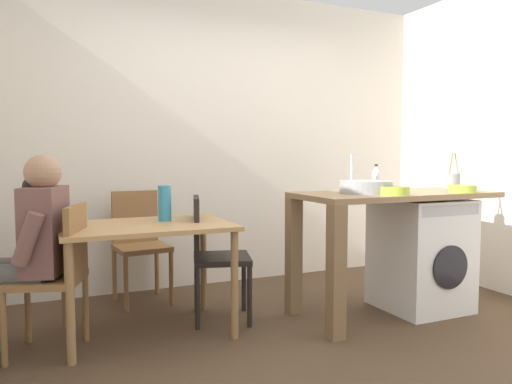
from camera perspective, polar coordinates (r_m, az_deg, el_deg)
The scene contains 17 objects.
ground_plane at distance 3.25m, azimuth 6.77°, elevation -17.32°, with size 5.46×5.46×0.00m, color #4C3826.
wall_back at distance 4.61m, azimuth -4.27°, elevation 6.21°, with size 4.60×0.10×2.70m, color silver.
dining_table at distance 3.35m, azimuth -12.63°, elevation -5.28°, with size 1.10×0.76×0.74m.
chair_person_seat at distance 3.20m, azimuth -21.96°, elevation -8.44°, with size 0.51×0.51×0.90m.
chair_opposite at distance 3.56m, azimuth -5.20°, elevation -6.84°, with size 0.50×0.50×0.90m.
chair_spare_by_wall at distance 4.14m, azimuth -13.44°, elevation -5.37°, with size 0.44×0.44×0.90m.
seated_person at distance 3.22m, azimuth -24.80°, elevation -5.48°, with size 0.56×0.54×1.20m.
kitchen_counter at distance 3.70m, azimuth 13.26°, elevation -2.55°, with size 1.50×0.68×0.92m.
washing_machine at distance 4.05m, azimuth 18.59°, elevation -6.82°, with size 0.60×0.61×0.86m.
sink_basin at distance 3.65m, azimuth 12.67°, elevation 0.58°, with size 0.38×0.38×0.09m, color #9EA0A5.
tap at distance 3.79m, azimuth 11.08°, elevation 2.18°, with size 0.02×0.02×0.28m, color #B2B2B7.
bottle_tall_green at distance 3.99m, azimuth 13.77°, elevation 1.55°, with size 0.06×0.06×0.21m.
mixing_bowl at distance 3.55m, azimuth 15.75°, elevation 0.22°, with size 0.21×0.21×0.06m.
utensil_crock at distance 4.28m, azimuth 21.93°, elevation 1.23°, with size 0.11×0.11×0.30m.
colander at distance 3.96m, azimuth 22.90°, elevation 0.42°, with size 0.20×0.20×0.06m.
vase at distance 3.45m, azimuth -10.57°, elevation -1.28°, with size 0.09×0.09×0.25m, color teal.
scissors at distance 3.71m, azimuth 16.22°, elevation -0.07°, with size 0.15×0.06×0.01m.
Camera 1 is at (-1.55, -2.60, 1.20)m, focal length 34.40 mm.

